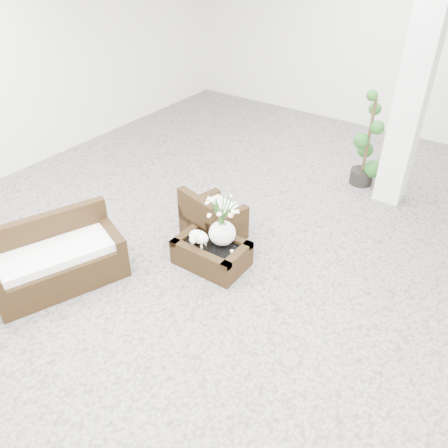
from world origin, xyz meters
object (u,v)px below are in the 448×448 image
Objects in this scene: coffee_table at (212,254)px; armchair at (214,214)px; topiary at (368,140)px; loveseat at (56,256)px.

coffee_table is 1.19× the size of armchair.
topiary reaches higher than armchair.
loveseat is at bearing -114.71° from topiary.
armchair is 2.10m from loveseat.
topiary is at bearing -99.31° from armchair.
topiary is at bearing -2.90° from loveseat.
loveseat reaches higher than coffee_table.
armchair is 2.93m from topiary.
armchair is (-0.34, 0.51, 0.22)m from coffee_table.
armchair is at bearing 123.53° from coffee_table.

